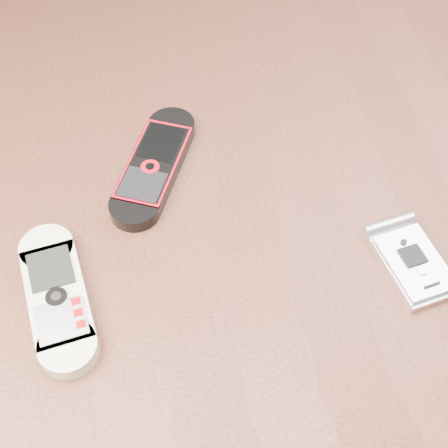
# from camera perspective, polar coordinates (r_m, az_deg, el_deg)

# --- Properties ---
(table) EXTENTS (1.20, 0.80, 0.75)m
(table) POSITION_cam_1_polar(r_m,az_deg,el_deg) (0.63, -0.45, -6.33)
(table) COLOR black
(table) RESTS_ON ground
(nokia_white) EXTENTS (0.07, 0.15, 0.02)m
(nokia_white) POSITION_cam_1_polar(r_m,az_deg,el_deg) (0.52, -15.00, -6.40)
(nokia_white) COLOR beige
(nokia_white) RESTS_ON table
(nokia_black_red) EXTENTS (0.10, 0.15, 0.01)m
(nokia_black_red) POSITION_cam_1_polar(r_m,az_deg,el_deg) (0.59, -6.41, 5.37)
(nokia_black_red) COLOR black
(nokia_black_red) RESTS_ON table
(motorola_razr) EXTENTS (0.06, 0.10, 0.01)m
(motorola_razr) POSITION_cam_1_polar(r_m,az_deg,el_deg) (0.54, 16.85, -3.34)
(motorola_razr) COLOR silver
(motorola_razr) RESTS_ON table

